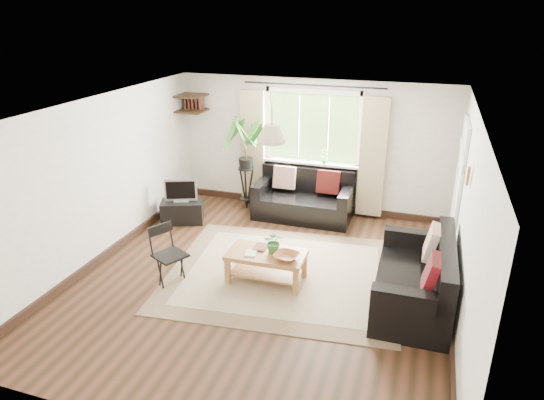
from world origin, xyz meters
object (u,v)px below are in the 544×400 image
(palm_stand, at_px, (246,164))
(folding_chair, at_px, (170,256))
(tv_stand, at_px, (182,212))
(sofa_back, at_px, (303,197))
(coffee_table, at_px, (267,267))
(sofa_right, at_px, (414,274))

(palm_stand, distance_m, folding_chair, 2.85)
(palm_stand, relative_size, folding_chair, 2.10)
(tv_stand, bearing_deg, sofa_back, 1.70)
(sofa_back, relative_size, coffee_table, 1.62)
(sofa_back, distance_m, coffee_table, 2.27)
(sofa_back, bearing_deg, palm_stand, 175.09)
(coffee_table, distance_m, palm_stand, 2.72)
(sofa_right, distance_m, folding_chair, 3.20)
(sofa_back, distance_m, folding_chair, 2.95)
(coffee_table, height_order, palm_stand, palm_stand)
(coffee_table, relative_size, tv_stand, 1.47)
(coffee_table, height_order, tv_stand, coffee_table)
(palm_stand, xyz_separation_m, folding_chair, (-0.02, -2.82, -0.45))
(tv_stand, xyz_separation_m, palm_stand, (0.85, 0.94, 0.67))
(sofa_right, height_order, tv_stand, sofa_right)
(tv_stand, height_order, folding_chair, folding_chair)
(sofa_back, xyz_separation_m, sofa_right, (2.01, -2.21, 0.02))
(tv_stand, distance_m, folding_chair, 2.06)
(sofa_right, bearing_deg, folding_chair, -81.41)
(sofa_back, xyz_separation_m, coffee_table, (0.07, -2.26, -0.19))
(tv_stand, height_order, palm_stand, palm_stand)
(sofa_right, xyz_separation_m, coffee_table, (-1.94, -0.05, -0.21))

